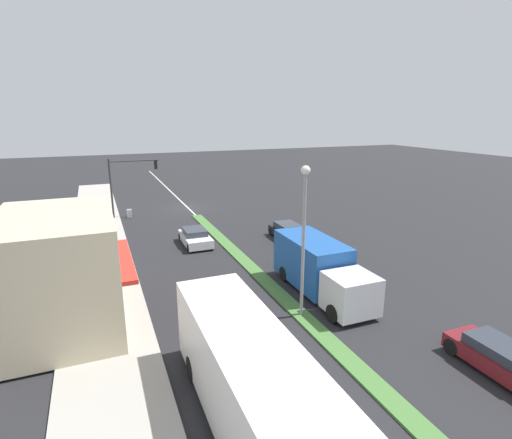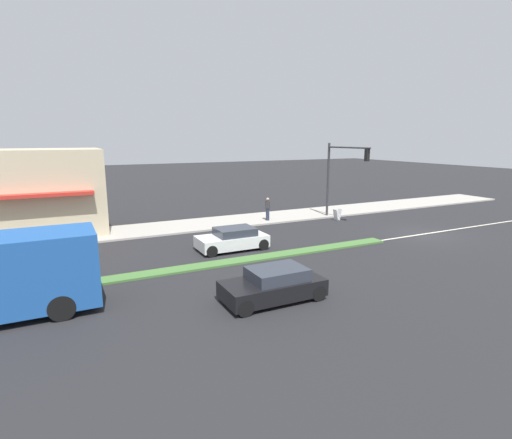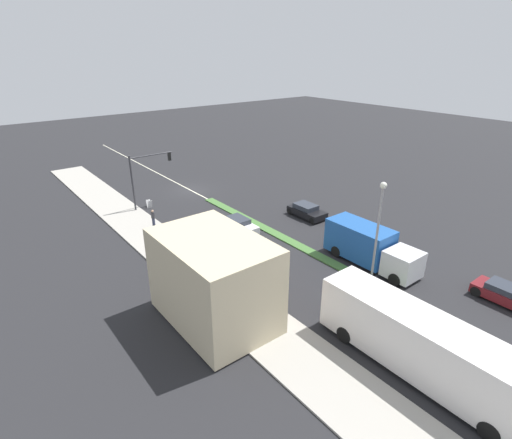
{
  "view_description": "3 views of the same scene",
  "coord_description": "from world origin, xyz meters",
  "px_view_note": "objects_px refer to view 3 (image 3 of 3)",
  "views": [
    {
      "loc": [
        8.82,
        41.18,
        9.75
      ],
      "look_at": [
        -1.94,
        14.71,
        2.1
      ],
      "focal_mm": 28.0,
      "sensor_mm": 36.0,
      "label": 1
    },
    {
      "loc": [
        -17.51,
        21.04,
        6.07
      ],
      "look_at": [
        1.26,
        11.62,
        1.78
      ],
      "focal_mm": 28.0,
      "sensor_mm": 36.0,
      "label": 2
    },
    {
      "loc": [
        21.12,
        39.3,
        15.24
      ],
      "look_at": [
        1.95,
        14.86,
        1.84
      ],
      "focal_mm": 28.0,
      "sensor_mm": 36.0,
      "label": 3
    }
  ],
  "objects_px": {
    "warning_aframe_sign": "(149,204)",
    "pedestrian": "(153,218)",
    "city_bus": "(420,343)",
    "sedan_maroon": "(511,296)",
    "street_lamp": "(379,221)",
    "suv_black": "(307,211)",
    "delivery_truck": "(369,246)",
    "van_white": "(238,225)",
    "traffic_signal_main": "(145,171)"
  },
  "relations": [
    {
      "from": "warning_aframe_sign",
      "to": "pedestrian",
      "type": "bearing_deg",
      "value": 70.09
    },
    {
      "from": "city_bus",
      "to": "sedan_maroon",
      "type": "height_order",
      "value": "city_bus"
    },
    {
      "from": "street_lamp",
      "to": "suv_black",
      "type": "height_order",
      "value": "street_lamp"
    },
    {
      "from": "delivery_truck",
      "to": "van_white",
      "type": "bearing_deg",
      "value": -67.86
    },
    {
      "from": "traffic_signal_main",
      "to": "delivery_truck",
      "type": "bearing_deg",
      "value": 111.44
    },
    {
      "from": "warning_aframe_sign",
      "to": "sedan_maroon",
      "type": "height_order",
      "value": "sedan_maroon"
    },
    {
      "from": "street_lamp",
      "to": "city_bus",
      "type": "distance_m",
      "value": 8.77
    },
    {
      "from": "street_lamp",
      "to": "pedestrian",
      "type": "relative_size",
      "value": 4.38
    },
    {
      "from": "suv_black",
      "to": "traffic_signal_main",
      "type": "bearing_deg",
      "value": -46.69
    },
    {
      "from": "suv_black",
      "to": "street_lamp",
      "type": "bearing_deg",
      "value": 66.35
    },
    {
      "from": "traffic_signal_main",
      "to": "street_lamp",
      "type": "xyz_separation_m",
      "value": [
        -6.12,
        23.22,
        0.88
      ]
    },
    {
      "from": "street_lamp",
      "to": "city_bus",
      "type": "height_order",
      "value": "street_lamp"
    },
    {
      "from": "street_lamp",
      "to": "suv_black",
      "type": "xyz_separation_m",
      "value": [
        -5.0,
        -11.42,
        -4.17
      ]
    },
    {
      "from": "street_lamp",
      "to": "sedan_maroon",
      "type": "bearing_deg",
      "value": 125.41
    },
    {
      "from": "delivery_truck",
      "to": "van_white",
      "type": "relative_size",
      "value": 1.96
    },
    {
      "from": "street_lamp",
      "to": "sedan_maroon",
      "type": "height_order",
      "value": "street_lamp"
    },
    {
      "from": "pedestrian",
      "to": "delivery_truck",
      "type": "xyz_separation_m",
      "value": [
        -10.11,
        16.1,
        0.46
      ]
    },
    {
      "from": "van_white",
      "to": "city_bus",
      "type": "bearing_deg",
      "value": 81.77
    },
    {
      "from": "pedestrian",
      "to": "sedan_maroon",
      "type": "relative_size",
      "value": 0.37
    },
    {
      "from": "warning_aframe_sign",
      "to": "sedan_maroon",
      "type": "relative_size",
      "value": 0.18
    },
    {
      "from": "pedestrian",
      "to": "suv_black",
      "type": "distance_m",
      "value": 14.55
    },
    {
      "from": "warning_aframe_sign",
      "to": "van_white",
      "type": "distance_m",
      "value": 10.99
    },
    {
      "from": "street_lamp",
      "to": "suv_black",
      "type": "distance_m",
      "value": 13.14
    },
    {
      "from": "delivery_truck",
      "to": "van_white",
      "type": "height_order",
      "value": "delivery_truck"
    },
    {
      "from": "traffic_signal_main",
      "to": "warning_aframe_sign",
      "type": "relative_size",
      "value": 6.69
    },
    {
      "from": "van_white",
      "to": "sedan_maroon",
      "type": "bearing_deg",
      "value": 109.92
    },
    {
      "from": "pedestrian",
      "to": "van_white",
      "type": "bearing_deg",
      "value": 137.24
    },
    {
      "from": "city_bus",
      "to": "van_white",
      "type": "bearing_deg",
      "value": -98.23
    },
    {
      "from": "suv_black",
      "to": "pedestrian",
      "type": "bearing_deg",
      "value": -27.42
    },
    {
      "from": "pedestrian",
      "to": "suv_black",
      "type": "xyz_separation_m",
      "value": [
        -12.91,
        6.7,
        -0.4
      ]
    },
    {
      "from": "warning_aframe_sign",
      "to": "city_bus",
      "type": "relative_size",
      "value": 0.08
    },
    {
      "from": "delivery_truck",
      "to": "pedestrian",
      "type": "bearing_deg",
      "value": -57.86
    },
    {
      "from": "sedan_maroon",
      "to": "warning_aframe_sign",
      "type": "bearing_deg",
      "value": -69.76
    },
    {
      "from": "city_bus",
      "to": "suv_black",
      "type": "relative_size",
      "value": 2.84
    },
    {
      "from": "delivery_truck",
      "to": "city_bus",
      "type": "relative_size",
      "value": 0.68
    },
    {
      "from": "traffic_signal_main",
      "to": "van_white",
      "type": "xyz_separation_m",
      "value": [
        -3.92,
        10.39,
        -3.3
      ]
    },
    {
      "from": "warning_aframe_sign",
      "to": "street_lamp",
      "type": "bearing_deg",
      "value": 104.81
    },
    {
      "from": "street_lamp",
      "to": "traffic_signal_main",
      "type": "bearing_deg",
      "value": -75.22
    },
    {
      "from": "warning_aframe_sign",
      "to": "suv_black",
      "type": "bearing_deg",
      "value": 133.55
    },
    {
      "from": "pedestrian",
      "to": "city_bus",
      "type": "distance_m",
      "value": 24.83
    },
    {
      "from": "traffic_signal_main",
      "to": "van_white",
      "type": "relative_size",
      "value": 1.46
    },
    {
      "from": "delivery_truck",
      "to": "sedan_maroon",
      "type": "height_order",
      "value": "delivery_truck"
    },
    {
      "from": "street_lamp",
      "to": "sedan_maroon",
      "type": "xyz_separation_m",
      "value": [
        -5.0,
        7.03,
        -4.17
      ]
    },
    {
      "from": "pedestrian",
      "to": "suv_black",
      "type": "relative_size",
      "value": 0.43
    },
    {
      "from": "sedan_maroon",
      "to": "van_white",
      "type": "height_order",
      "value": "van_white"
    },
    {
      "from": "traffic_signal_main",
      "to": "street_lamp",
      "type": "bearing_deg",
      "value": 104.78
    },
    {
      "from": "traffic_signal_main",
      "to": "suv_black",
      "type": "bearing_deg",
      "value": 133.31
    },
    {
      "from": "warning_aframe_sign",
      "to": "suv_black",
      "type": "height_order",
      "value": "suv_black"
    },
    {
      "from": "traffic_signal_main",
      "to": "van_white",
      "type": "distance_m",
      "value": 11.59
    },
    {
      "from": "warning_aframe_sign",
      "to": "van_white",
      "type": "height_order",
      "value": "van_white"
    }
  ]
}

